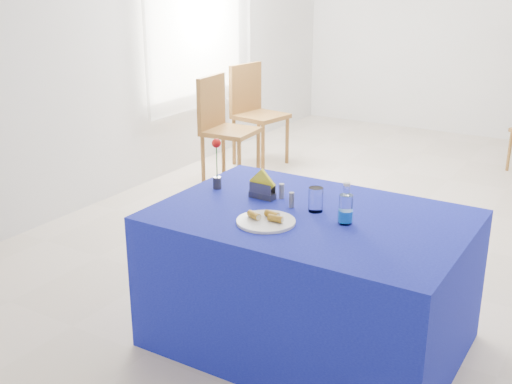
% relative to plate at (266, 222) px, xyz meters
% --- Properties ---
extents(floor, '(7.00, 7.00, 0.00)m').
position_rel_plate_xyz_m(floor, '(0.01, 1.98, -0.77)').
color(floor, beige).
rests_on(floor, ground).
extents(room_shell, '(7.00, 7.00, 7.00)m').
position_rel_plate_xyz_m(room_shell, '(0.01, 1.98, 0.98)').
color(room_shell, silver).
rests_on(room_shell, ground).
extents(window_pane, '(0.04, 1.50, 1.60)m').
position_rel_plate_xyz_m(window_pane, '(-2.46, 2.78, 0.78)').
color(window_pane, white).
rests_on(window_pane, room_shell).
extents(curtain, '(0.04, 1.75, 1.85)m').
position_rel_plate_xyz_m(curtain, '(-2.39, 2.78, 0.78)').
color(curtain, white).
rests_on(curtain, room_shell).
extents(plate, '(0.30, 0.30, 0.01)m').
position_rel_plate_xyz_m(plate, '(0.00, 0.00, 0.00)').
color(plate, silver).
rests_on(plate, blue_table).
extents(drinking_glass, '(0.08, 0.08, 0.13)m').
position_rel_plate_xyz_m(drinking_glass, '(0.14, 0.28, 0.06)').
color(drinking_glass, white).
rests_on(drinking_glass, blue_table).
extents(salt_shaker, '(0.03, 0.03, 0.08)m').
position_rel_plate_xyz_m(salt_shaker, '(-0.11, 0.36, 0.04)').
color(salt_shaker, slate).
rests_on(salt_shaker, blue_table).
extents(pepper_shaker, '(0.03, 0.03, 0.08)m').
position_rel_plate_xyz_m(pepper_shaker, '(0.00, 0.26, 0.04)').
color(pepper_shaker, slate).
rests_on(pepper_shaker, blue_table).
extents(blue_table, '(1.60, 1.10, 0.76)m').
position_rel_plate_xyz_m(blue_table, '(0.14, 0.23, -0.39)').
color(blue_table, '#0F148E').
rests_on(blue_table, floor).
extents(water_bottle, '(0.07, 0.07, 0.21)m').
position_rel_plate_xyz_m(water_bottle, '(0.34, 0.20, 0.06)').
color(water_bottle, silver).
rests_on(water_bottle, blue_table).
extents(napkin_holder, '(0.16, 0.06, 0.17)m').
position_rel_plate_xyz_m(napkin_holder, '(-0.20, 0.31, 0.04)').
color(napkin_holder, '#35353A').
rests_on(napkin_holder, blue_table).
extents(rose_vase, '(0.05, 0.05, 0.30)m').
position_rel_plate_xyz_m(rose_vase, '(-0.51, 0.31, 0.14)').
color(rose_vase, '#252429').
rests_on(rose_vase, blue_table).
extents(chair_win_a, '(0.49, 0.49, 1.02)m').
position_rel_plate_xyz_m(chair_win_a, '(-1.87, 2.35, -0.18)').
color(chair_win_a, brown).
rests_on(chair_win_a, floor).
extents(chair_win_b, '(0.53, 0.53, 1.04)m').
position_rel_plate_xyz_m(chair_win_b, '(-1.95, 3.06, -0.17)').
color(chair_win_b, brown).
rests_on(chair_win_b, floor).
extents(banana_pieces, '(0.20, 0.11, 0.03)m').
position_rel_plate_xyz_m(banana_pieces, '(0.00, 0.01, 0.02)').
color(banana_pieces, gold).
rests_on(banana_pieces, plate).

